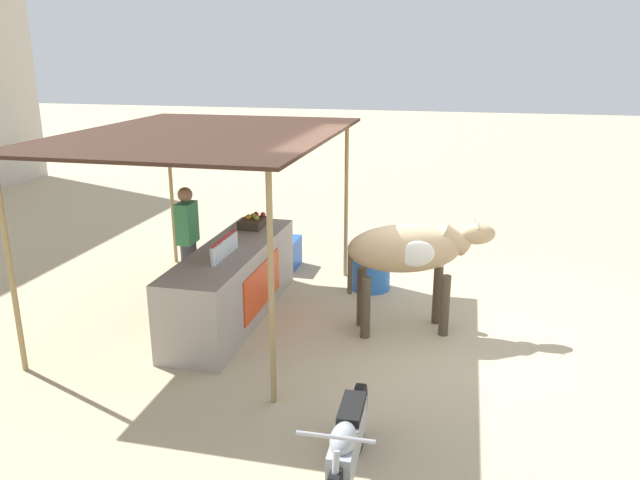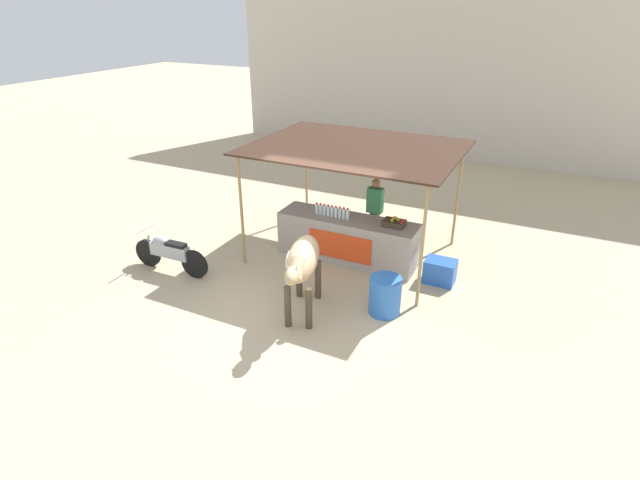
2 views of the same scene
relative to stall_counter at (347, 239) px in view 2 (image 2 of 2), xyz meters
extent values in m
plane|color=tan|center=(0.00, -2.20, -0.48)|extent=(60.00, 60.00, 0.00)
cube|color=beige|center=(0.00, 8.86, 2.84)|extent=(16.00, 0.50, 6.63)
cube|color=#9E9389|center=(0.00, 0.00, 0.00)|extent=(3.00, 0.80, 0.96)
cube|color=red|center=(0.00, -0.41, 0.00)|extent=(1.40, 0.02, 0.58)
cube|color=#382319|center=(0.00, 0.30, 1.93)|extent=(4.20, 3.20, 0.04)
cylinder|color=#997F51|center=(-1.89, -1.14, 0.72)|extent=(0.06, 0.06, 2.41)
cylinder|color=#997F51|center=(1.89, -1.14, 0.72)|extent=(0.06, 0.06, 2.41)
cylinder|color=#997F51|center=(-1.89, 1.74, 0.72)|extent=(0.06, 0.06, 2.41)
cylinder|color=#997F51|center=(1.89, 1.74, 0.72)|extent=(0.06, 0.06, 2.41)
cylinder|color=silver|center=(-0.71, -0.05, 0.59)|extent=(0.07, 0.07, 0.22)
cylinder|color=red|center=(-0.71, -0.05, 0.71)|extent=(0.04, 0.04, 0.03)
cylinder|color=silver|center=(-0.62, -0.05, 0.59)|extent=(0.07, 0.07, 0.22)
cylinder|color=red|center=(-0.62, -0.05, 0.71)|extent=(0.04, 0.04, 0.03)
cylinder|color=silver|center=(-0.53, -0.05, 0.59)|extent=(0.07, 0.07, 0.22)
cylinder|color=red|center=(-0.53, -0.05, 0.71)|extent=(0.04, 0.04, 0.03)
cylinder|color=silver|center=(-0.44, -0.05, 0.59)|extent=(0.07, 0.07, 0.22)
cylinder|color=red|center=(-0.44, -0.05, 0.71)|extent=(0.04, 0.04, 0.03)
cylinder|color=silver|center=(-0.35, -0.05, 0.59)|extent=(0.07, 0.07, 0.22)
cylinder|color=red|center=(-0.35, -0.05, 0.71)|extent=(0.04, 0.04, 0.03)
cylinder|color=silver|center=(-0.26, -0.05, 0.59)|extent=(0.07, 0.07, 0.22)
cylinder|color=red|center=(-0.26, -0.05, 0.71)|extent=(0.04, 0.04, 0.03)
cylinder|color=silver|center=(-0.17, -0.05, 0.59)|extent=(0.07, 0.07, 0.22)
cylinder|color=red|center=(-0.17, -0.05, 0.71)|extent=(0.04, 0.04, 0.03)
cylinder|color=silver|center=(-0.08, -0.05, 0.59)|extent=(0.07, 0.07, 0.22)
cylinder|color=red|center=(-0.08, -0.05, 0.71)|extent=(0.04, 0.04, 0.03)
cylinder|color=silver|center=(0.01, -0.05, 0.59)|extent=(0.07, 0.07, 0.22)
cylinder|color=red|center=(0.01, -0.05, 0.71)|extent=(0.04, 0.04, 0.03)
cube|color=#3F3326|center=(0.99, 0.05, 0.54)|extent=(0.44, 0.32, 0.12)
sphere|color=#8CB22D|center=(0.97, -0.01, 0.63)|extent=(0.08, 0.08, 0.08)
sphere|color=#B21E19|center=(1.17, -0.05, 0.63)|extent=(0.08, 0.08, 0.08)
sphere|color=orange|center=(0.97, 0.12, 0.63)|extent=(0.08, 0.08, 0.08)
sphere|color=orange|center=(1.00, 0.12, 0.63)|extent=(0.08, 0.08, 0.08)
sphere|color=#B21E19|center=(1.17, 0.06, 0.63)|extent=(0.08, 0.08, 0.08)
sphere|color=#8CB22D|center=(1.07, 0.07, 0.63)|extent=(0.08, 0.08, 0.08)
cylinder|color=#383842|center=(0.32, 0.75, -0.04)|extent=(0.22, 0.22, 0.88)
cube|color=#337F4C|center=(0.32, 0.75, 0.68)|extent=(0.34, 0.20, 0.56)
sphere|color=#8C6647|center=(0.32, 0.75, 1.07)|extent=(0.20, 0.20, 0.20)
cube|color=blue|center=(2.05, -0.10, -0.24)|extent=(0.60, 0.44, 0.48)
cylinder|color=blue|center=(1.42, -1.60, -0.13)|extent=(0.57, 0.57, 0.71)
ellipsoid|color=tan|center=(0.10, -2.21, 0.60)|extent=(0.91, 1.49, 0.60)
cylinder|color=#493D2C|center=(0.42, -2.62, -0.09)|extent=(0.12, 0.12, 0.78)
cylinder|color=#493D2C|center=(0.07, -2.73, -0.09)|extent=(0.12, 0.12, 0.78)
cylinder|color=#493D2C|center=(0.13, -1.68, -0.09)|extent=(0.12, 0.12, 0.78)
cylinder|color=#493D2C|center=(-0.22, -1.79, -0.09)|extent=(0.12, 0.12, 0.78)
cylinder|color=tan|center=(0.27, -2.78, 0.71)|extent=(0.36, 0.50, 0.41)
ellipsoid|color=tan|center=(0.36, -3.06, 0.77)|extent=(0.34, 0.49, 0.26)
cone|color=beige|center=(0.42, -3.02, 0.91)|extent=(0.05, 0.05, 0.10)
cone|color=beige|center=(0.29, -3.06, 0.91)|extent=(0.05, 0.05, 0.10)
cylinder|color=#493D2C|center=(-0.09, -1.57, 0.33)|extent=(0.06, 0.06, 0.60)
ellipsoid|color=silver|center=(-0.08, -2.37, 0.60)|extent=(0.22, 0.45, 0.32)
cylinder|color=black|center=(-3.65, -2.12, -0.18)|extent=(0.60, 0.10, 0.60)
cylinder|color=black|center=(-2.45, -2.09, -0.18)|extent=(0.60, 0.10, 0.60)
cube|color=#999EA5|center=(-3.05, -2.11, 0.00)|extent=(0.90, 0.20, 0.28)
ellipsoid|color=#999EA5|center=(-3.27, -2.11, 0.16)|extent=(0.36, 0.21, 0.20)
cube|color=black|center=(-2.87, -2.10, 0.16)|extent=(0.44, 0.19, 0.10)
cylinder|color=#99999E|center=(-3.60, -2.12, 0.40)|extent=(0.04, 0.55, 0.03)
cylinder|color=#99999E|center=(-3.63, -2.12, 0.02)|extent=(0.20, 0.06, 0.49)
camera|label=1|loc=(-7.17, -2.85, 2.91)|focal=35.00mm
camera|label=2|loc=(3.71, -8.91, 4.63)|focal=28.00mm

